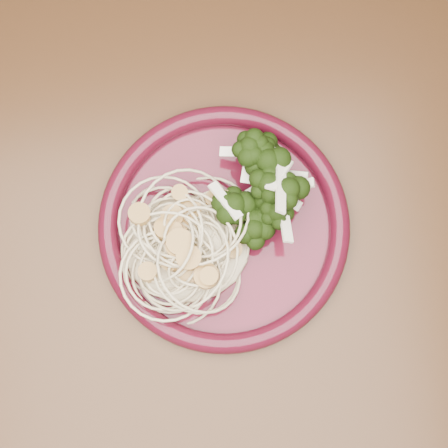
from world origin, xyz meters
TOP-DOWN VIEW (x-y plane):
  - dining_table at (0.00, 0.00)m, footprint 1.20×0.80m
  - dinner_plate at (-0.08, -0.06)m, footprint 0.34×0.34m
  - spaghetti_pile at (-0.12, -0.08)m, footprint 0.16×0.15m
  - scallop_cluster at (-0.12, -0.08)m, footprint 0.16×0.16m
  - broccoli_pile at (-0.04, -0.04)m, footprint 0.14×0.16m
  - onion_garnish at (-0.04, -0.04)m, footprint 0.09×0.11m

SIDE VIEW (x-z plane):
  - dining_table at x=0.00m, z-range 0.28..1.03m
  - dinner_plate at x=-0.08m, z-range 0.75..0.77m
  - spaghetti_pile at x=-0.12m, z-range 0.76..0.78m
  - broccoli_pile at x=-0.04m, z-range 0.76..0.80m
  - scallop_cluster at x=-0.12m, z-range 0.78..0.83m
  - onion_garnish at x=-0.04m, z-range 0.78..0.84m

